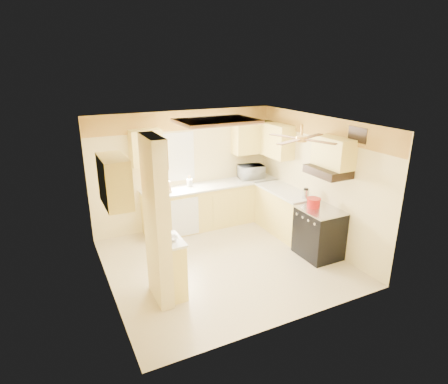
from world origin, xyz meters
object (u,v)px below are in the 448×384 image
microwave (251,172)px  bowl (171,239)px  stove (319,233)px  kettle (306,194)px  dutch_oven (314,203)px

microwave → bowl: (-2.64, -2.20, -0.13)m
stove → kettle: (0.08, 0.55, 0.57)m
microwave → dutch_oven: (0.14, -2.01, -0.09)m
microwave → bowl: bearing=48.3°
bowl → stove: bearing=0.5°
bowl → kettle: bearing=11.3°
dutch_oven → bowl: bearing=-176.1°
microwave → kettle: 1.64m
kettle → microwave: bearing=99.3°
bowl → kettle: kettle is taller
microwave → bowl: 3.43m
stove → bowl: bearing=-179.5°
microwave → dutch_oven: size_ratio=2.12×
microwave → dutch_oven: microwave is taller
stove → kettle: size_ratio=4.49×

